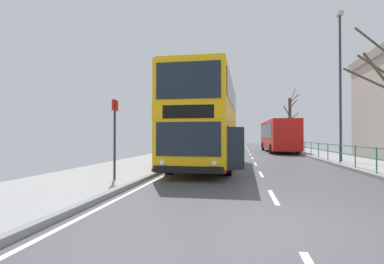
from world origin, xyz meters
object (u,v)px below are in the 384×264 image
background_bus_far_lane (278,135)px  bus_stop_sign_near (115,130)px  double_decker_bus_main (207,122)px  street_lamp_far_side (340,76)px  bare_tree_far_01 (290,121)px

background_bus_far_lane → bus_stop_sign_near: size_ratio=4.07×
double_decker_bus_main → street_lamp_far_side: size_ratio=1.17×
background_bus_far_lane → bus_stop_sign_near: (-8.11, -22.34, 0.07)m
double_decker_bus_main → bus_stop_sign_near: size_ratio=3.81×
double_decker_bus_main → street_lamp_far_side: bearing=24.8°
background_bus_far_lane → street_lamp_far_side: size_ratio=1.25×
bare_tree_far_01 → double_decker_bus_main: bearing=-107.0°
double_decker_bus_main → background_bus_far_lane: size_ratio=0.94×
double_decker_bus_main → background_bus_far_lane: (5.59, 16.69, -0.60)m
double_decker_bus_main → bare_tree_far_01: bearing=73.0°
bus_stop_sign_near → bare_tree_far_01: (11.09, 33.72, 1.94)m
bus_stop_sign_near → bare_tree_far_01: 35.56m
street_lamp_far_side → background_bus_far_lane: bearing=98.4°
background_bus_far_lane → street_lamp_far_side: (1.96, -13.21, 3.44)m
double_decker_bus_main → bare_tree_far_01: size_ratio=1.30×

